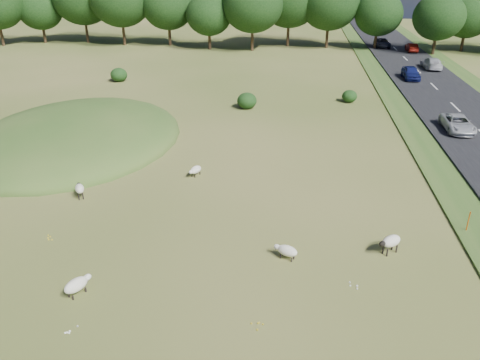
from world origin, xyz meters
name	(u,v)px	position (x,y,z in m)	size (l,w,h in m)	color
ground	(239,114)	(0.00, 20.00, 0.00)	(160.00, 160.00, 0.00)	#40591B
mound	(76,139)	(-12.00, 12.00, 0.00)	(16.00, 20.00, 4.00)	#33561E
road	(439,92)	(20.00, 30.00, 0.12)	(8.00, 150.00, 0.25)	black
treeline	(261,4)	(-1.06, 55.44, 6.57)	(96.28, 14.66, 11.70)	black
shrubs	(206,88)	(-4.29, 26.43, 0.73)	(27.35, 10.83, 1.56)	black
marker_post	(468,222)	(14.16, 1.23, 0.60)	(0.06, 0.06, 1.20)	#D8590C
sheep_0	(390,241)	(9.86, -1.22, 0.66)	(1.29, 1.13, 0.95)	beige
sheep_1	(80,188)	(-7.37, 2.56, 0.58)	(0.91, 1.18, 0.84)	beige
sheep_2	(287,251)	(4.97, -2.26, 0.44)	(1.25, 0.89, 0.70)	beige
sheep_3	(77,285)	(-3.69, -5.94, 0.48)	(1.04, 1.36, 0.77)	beige
sheep_4	(195,170)	(-1.22, 6.40, 0.42)	(0.86, 1.19, 0.66)	beige
car_0	(385,25)	(21.90, 78.97, 0.98)	(2.04, 5.01, 1.46)	silver
car_1	(432,63)	(21.90, 41.46, 0.94)	(1.94, 4.78, 1.39)	silver
car_2	(411,73)	(18.10, 35.29, 0.97)	(1.69, 4.20, 1.43)	navy
car_5	(412,47)	(21.90, 53.59, 0.86)	(1.30, 3.73, 1.23)	maroon
car_6	(458,123)	(18.10, 17.03, 0.86)	(2.02, 4.38, 1.22)	silver
car_7	(382,43)	(18.10, 57.09, 0.91)	(2.18, 4.72, 1.31)	black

